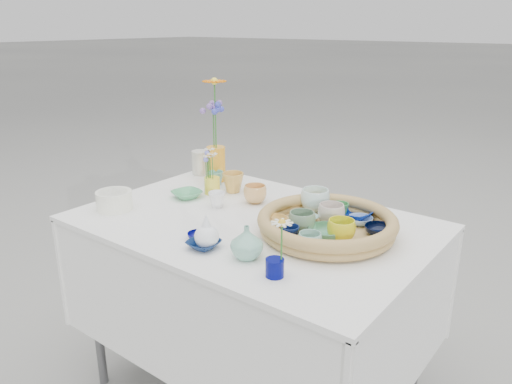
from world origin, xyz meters
The scene contains 32 objects.
wicker_tray centered at (0.28, 0.05, 0.80)m, with size 0.47×0.47×0.08m, color olive, non-canonical shape.
tray_ceramic_0 centered at (0.30, 0.21, 0.80)m, with size 0.15×0.15×0.04m, color navy.
tray_ceramic_1 centered at (0.44, 0.12, 0.80)m, with size 0.10×0.10×0.03m, color black.
tray_ceramic_2 centered at (0.36, 0.00, 0.82)m, with size 0.09×0.09×0.07m, color yellow.
tray_ceramic_3 centered at (0.31, -0.01, 0.80)m, with size 0.12×0.12×0.04m, color #4F936E.
tray_ceramic_4 centered at (0.22, -0.02, 0.82)m, with size 0.09×0.09×0.07m, color slate.
tray_ceramic_5 centered at (0.18, 0.07, 0.79)m, with size 0.10×0.10×0.02m, color #94C9BE.
tray_ceramic_6 centered at (0.15, 0.18, 0.83)m, with size 0.11×0.11×0.08m, color white.
tray_ceramic_7 centered at (0.26, 0.11, 0.82)m, with size 0.09×0.09×0.07m, color beige.
tray_ceramic_8 centered at (0.35, 0.17, 0.80)m, with size 0.09×0.09×0.03m, color #98C1F1.
tray_ceramic_9 centered at (0.24, -0.11, 0.81)m, with size 0.06×0.06×0.06m, color #09143A.
tray_ceramic_10 centered at (0.12, -0.04, 0.80)m, with size 0.10×0.10×0.03m, color #E0B45A.
tray_ceramic_11 centered at (0.32, -0.12, 0.81)m, with size 0.08×0.08×0.06m, color #89BFB2.
tray_ceramic_12 centered at (0.26, 0.19, 0.81)m, with size 0.06×0.06×0.05m, color #327F3E.
loose_ceramic_0 centered at (-0.27, 0.21, 0.81)m, with size 0.09×0.09×0.09m, color gold.
loose_ceramic_1 centered at (-0.11, 0.16, 0.80)m, with size 0.09×0.09×0.07m, color #E6AC62.
loose_ceramic_2 centered at (-0.37, 0.03, 0.78)m, with size 0.12×0.12×0.03m, color #50A76E.
loose_ceramic_3 centered at (-0.20, 0.03, 0.80)m, with size 0.07×0.07×0.06m, color white.
loose_ceramic_4 centered at (-0.05, -0.24, 0.78)m, with size 0.07×0.07×0.02m, color #060766.
loose_ceramic_5 centered at (-0.39, 0.23, 0.80)m, with size 0.07×0.07×0.06m, color #74BA9D.
loose_ceramic_6 centered at (0.02, -0.28, 0.78)m, with size 0.10×0.10×0.03m, color #0A1F49.
fluted_bowl centered at (-0.50, -0.23, 0.80)m, with size 0.14×0.14×0.07m, color white, non-canonical shape.
bud_vase_paleblue centered at (0.03, -0.27, 0.83)m, with size 0.08×0.08×0.12m, color white, non-canonical shape.
bud_vase_seafoam centered at (0.17, -0.25, 0.82)m, with size 0.10×0.10×0.11m, color #78B79E.
bud_vase_cobalt centered at (0.31, -0.30, 0.79)m, with size 0.05×0.05×0.05m, color #000459.
single_daisy centered at (0.32, -0.28, 0.87)m, with size 0.07×0.07×0.13m, color white, non-canonical shape.
tall_vase_yellow centered at (-0.43, 0.29, 0.84)m, with size 0.08×0.08×0.16m, color #FBA322.
gerbera centered at (-0.42, 0.28, 1.07)m, with size 0.12×0.12×0.31m, color #FF7600, non-canonical shape.
hydrangea centered at (-0.44, 0.29, 1.01)m, with size 0.07×0.07×0.24m, color #3C44C1, non-canonical shape.
white_pitcher centered at (-0.56, 0.32, 0.82)m, with size 0.12×0.08×0.11m, color beige, non-canonical shape.
daisy_cup centered at (-0.32, 0.14, 0.80)m, with size 0.07×0.07×0.07m, color yellow.
daisy_posy centered at (-0.33, 0.13, 0.90)m, with size 0.08×0.08×0.13m, color white, non-canonical shape.
Camera 1 is at (1.04, -1.33, 1.45)m, focal length 35.00 mm.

